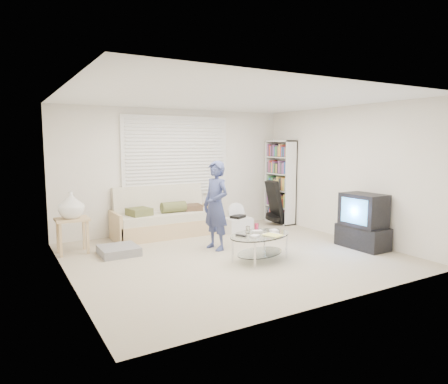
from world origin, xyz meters
TOP-DOWN VIEW (x-y plane):
  - ground at (0.00, 0.00)m, footprint 5.00×5.00m
  - room_shell at (0.00, 0.48)m, footprint 5.02×4.52m
  - window_blinds at (0.00, 2.20)m, footprint 2.32×0.08m
  - futon_sofa at (-0.43, 1.87)m, footprint 2.00×0.81m
  - grey_floor_pillow at (-1.59, 0.97)m, footprint 0.60×0.60m
  - side_table at (-2.22, 1.42)m, footprint 0.52×0.42m
  - bookshelf at (2.32, 1.75)m, footprint 0.30×0.79m
  - guitar_case at (2.06, 1.60)m, footprint 0.38×0.36m
  - floor_fan at (0.97, 1.50)m, footprint 0.36×0.24m
  - storage_bin at (0.93, 1.33)m, footprint 0.52×0.37m
  - tv_unit at (2.20, -0.74)m, footprint 0.49×0.88m
  - coffee_table at (0.22, -0.46)m, footprint 1.27×0.98m
  - standing_person at (-0.05, 0.47)m, footprint 0.46×0.61m

SIDE VIEW (x-z plane):
  - ground at x=0.00m, z-range 0.00..0.00m
  - grey_floor_pillow at x=-1.59m, z-range 0.00..0.14m
  - storage_bin at x=0.93m, z-range -0.02..0.35m
  - futon_sofa at x=-0.43m, z-range -0.17..0.81m
  - coffee_table at x=0.22m, z-range 0.07..0.61m
  - floor_fan at x=0.97m, z-range 0.05..0.65m
  - guitar_case at x=2.06m, z-range -0.05..0.92m
  - tv_unit at x=2.20m, z-range -0.01..0.94m
  - standing_person at x=-0.05m, z-range 0.00..1.52m
  - side_table at x=-2.22m, z-range 0.25..1.28m
  - bookshelf at x=2.32m, z-range 0.00..1.87m
  - window_blinds at x=0.00m, z-range 0.74..2.36m
  - room_shell at x=0.00m, z-range 0.37..2.88m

